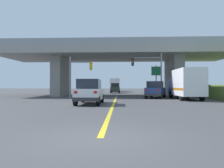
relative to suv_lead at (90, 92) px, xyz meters
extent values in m
plane|color=#424244|center=(1.95, 14.15, -1.01)|extent=(160.00, 160.00, 0.00)
cube|color=gray|center=(1.95, 14.15, 5.15)|extent=(33.48, 10.56, 0.98)
cube|color=gray|center=(-6.46, 14.15, 1.83)|extent=(1.38, 6.34, 5.68)
cube|color=gray|center=(10.36, 14.15, 1.83)|extent=(1.38, 6.34, 5.68)
cube|color=gray|center=(1.95, 9.02, 6.09)|extent=(33.48, 0.20, 0.90)
cube|color=gray|center=(1.95, 19.28, 6.09)|extent=(33.48, 0.20, 0.90)
cube|color=yellow|center=(1.95, 0.38, -1.01)|extent=(0.20, 22.53, 0.01)
cube|color=silver|center=(0.00, 0.11, -0.20)|extent=(1.91, 4.26, 0.90)
cube|color=#1E232D|center=(0.00, -0.21, 0.63)|extent=(1.68, 2.34, 0.76)
cube|color=#2D2D30|center=(0.00, -1.97, -0.51)|extent=(1.95, 0.20, 0.28)
cube|color=red|center=(-0.72, -2.04, 0.02)|extent=(0.24, 0.06, 0.16)
cube|color=red|center=(0.72, -2.04, 0.02)|extent=(0.24, 0.06, 0.16)
cylinder|color=black|center=(-0.85, 1.69, -0.65)|extent=(0.26, 0.72, 0.72)
cylinder|color=black|center=(0.85, 1.69, -0.65)|extent=(0.26, 0.72, 0.72)
cylinder|color=black|center=(-0.85, -1.47, -0.65)|extent=(0.26, 0.72, 0.72)
cylinder|color=black|center=(0.85, -1.47, -0.65)|extent=(0.26, 0.72, 0.72)
cube|color=navy|center=(6.74, 8.39, -0.20)|extent=(3.15, 4.72, 0.90)
cube|color=#1E232D|center=(6.64, 8.08, 0.63)|extent=(2.31, 2.79, 0.76)
cube|color=#2D2D30|center=(6.05, 6.37, -0.51)|extent=(1.83, 0.80, 0.28)
cube|color=red|center=(5.38, 6.53, 0.02)|extent=(0.25, 0.13, 0.16)
cube|color=red|center=(6.68, 6.08, 0.02)|extent=(0.25, 0.13, 0.16)
cylinder|color=black|center=(6.50, 10.20, -0.65)|extent=(0.48, 0.77, 0.72)
cylinder|color=black|center=(8.05, 9.67, -0.65)|extent=(0.48, 0.77, 0.72)
cylinder|color=black|center=(5.44, 7.11, -0.65)|extent=(0.48, 0.77, 0.72)
cylinder|color=black|center=(6.98, 6.58, -0.65)|extent=(0.48, 0.77, 0.72)
cube|color=navy|center=(9.58, 8.41, 0.39)|extent=(2.20, 2.00, 1.90)
cube|color=silver|center=(9.58, 5.16, 0.84)|extent=(2.31, 4.51, 2.80)
cube|color=#B26619|center=(9.58, 5.16, 0.14)|extent=(2.33, 4.42, 0.24)
cylinder|color=black|center=(8.58, 8.41, -0.56)|extent=(0.30, 0.90, 0.90)
cylinder|color=black|center=(10.58, 8.41, -0.56)|extent=(0.30, 0.90, 0.90)
cylinder|color=black|center=(8.58, 4.03, -0.56)|extent=(0.30, 0.90, 0.90)
cylinder|color=black|center=(10.58, 4.03, -0.56)|extent=(0.30, 0.90, 0.90)
cube|color=#2D4C33|center=(1.39, 25.57, -0.20)|extent=(1.82, 4.45, 0.90)
cube|color=#1E232D|center=(1.39, 25.24, 0.63)|extent=(1.60, 2.45, 0.76)
cube|color=#2D2D30|center=(1.39, 23.40, -0.51)|extent=(1.85, 0.20, 0.28)
cube|color=red|center=(0.71, 23.33, 0.02)|extent=(0.24, 0.06, 0.16)
cube|color=red|center=(2.08, 23.33, 0.02)|extent=(0.24, 0.06, 0.16)
cylinder|color=black|center=(0.59, 27.24, -0.65)|extent=(0.26, 0.72, 0.72)
cylinder|color=black|center=(2.20, 27.24, -0.65)|extent=(0.26, 0.72, 0.72)
cylinder|color=black|center=(0.59, 23.90, -0.65)|extent=(0.26, 0.72, 0.72)
cylinder|color=black|center=(2.20, 23.90, -0.65)|extent=(0.26, 0.72, 0.72)
cylinder|color=slate|center=(7.49, 8.78, 1.70)|extent=(0.18, 0.18, 5.42)
cylinder|color=slate|center=(5.74, 8.78, 3.91)|extent=(3.50, 0.12, 0.12)
cube|color=black|center=(4.00, 8.78, 3.43)|extent=(0.32, 0.26, 0.96)
sphere|color=red|center=(4.00, 8.63, 3.73)|extent=(0.16, 0.16, 0.16)
sphere|color=gold|center=(4.00, 8.63, 3.43)|extent=(0.16, 0.16, 0.16)
sphere|color=green|center=(4.00, 8.63, 3.13)|extent=(0.16, 0.16, 0.16)
cylinder|color=slate|center=(-3.60, 7.96, 1.49)|extent=(0.18, 0.18, 5.01)
cylinder|color=slate|center=(-2.33, 7.96, 3.33)|extent=(2.53, 0.12, 0.12)
cube|color=gold|center=(-1.07, 7.96, 2.85)|extent=(0.32, 0.26, 0.96)
sphere|color=red|center=(-1.07, 7.81, 3.15)|extent=(0.16, 0.16, 0.16)
sphere|color=gold|center=(-1.07, 7.81, 2.85)|extent=(0.16, 0.16, 0.16)
sphere|color=green|center=(-1.07, 7.81, 2.55)|extent=(0.16, 0.16, 0.16)
cylinder|color=slate|center=(7.44, 12.16, 1.16)|extent=(0.14, 0.14, 4.33)
cube|color=#197242|center=(7.44, 12.10, 2.53)|extent=(1.28, 0.08, 1.17)
cube|color=white|center=(7.44, 12.10, 2.53)|extent=(1.36, 0.04, 1.25)
cube|color=navy|center=(1.05, 38.75, 0.39)|extent=(2.20, 2.00, 1.90)
cube|color=white|center=(1.05, 35.08, 0.84)|extent=(2.31, 5.32, 2.80)
cube|color=#197F4C|center=(1.05, 35.08, 0.14)|extent=(2.33, 5.22, 0.24)
cylinder|color=black|center=(0.05, 38.75, -0.56)|extent=(0.30, 0.90, 0.90)
cylinder|color=black|center=(2.05, 38.75, -0.56)|extent=(0.30, 0.90, 0.90)
cylinder|color=black|center=(0.05, 33.75, -0.56)|extent=(0.30, 0.90, 0.90)
cylinder|color=black|center=(2.05, 33.75, -0.56)|extent=(0.30, 0.90, 0.90)
camera|label=1|loc=(2.54, -16.75, 0.49)|focal=33.10mm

